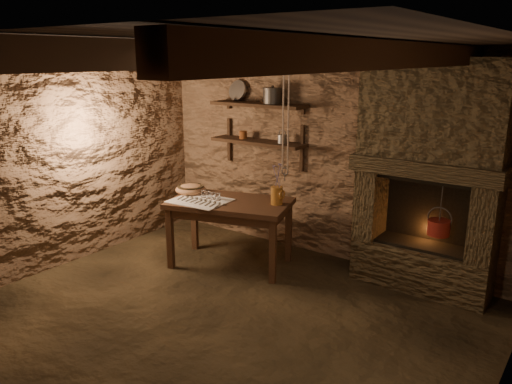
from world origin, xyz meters
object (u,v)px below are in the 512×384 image
Objects in this scene: stoneware_jug at (277,187)px; work_table at (230,231)px; red_pot at (439,227)px; wooden_bowl at (191,190)px; iron_stockpot at (273,97)px.

work_table is at bearing -165.45° from stoneware_jug.
work_table is 2.21m from red_pot.
wooden_bowl is (-1.08, -0.21, -0.15)m from stoneware_jug.
stoneware_jug is at bearing -164.82° from red_pot.
red_pot is (1.60, 0.44, -0.24)m from stoneware_jug.
red_pot is (2.68, 0.64, -0.09)m from wooden_bowl.
work_table is at bearing -94.23° from iron_stockpot.
stoneware_jug is 1.15m from iron_stockpot.
wooden_bowl is 1.61× the size of iron_stockpot.
work_table is 6.74× the size of iron_stockpot.
stoneware_jug is 1.27× the size of wooden_bowl.
wooden_bowl is 2.76m from red_pot.
work_table is at bearing 1.17° from wooden_bowl.
work_table is 3.29× the size of stoneware_jug.
red_pot reaches higher than work_table.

